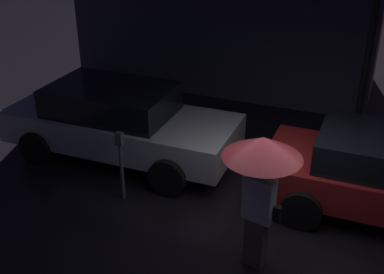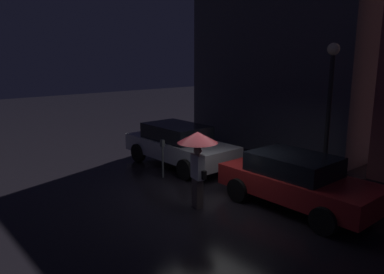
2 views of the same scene
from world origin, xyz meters
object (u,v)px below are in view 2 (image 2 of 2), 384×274
at_px(parking_meter, 163,154).
at_px(street_lamp_near, 330,92).
at_px(parked_car_silver, 179,144).
at_px(parked_car_red, 297,180).
at_px(pedestrian_with_umbrella, 198,148).

relative_size(parking_meter, street_lamp_near, 0.29).
height_order(parked_car_silver, parked_car_red, parked_car_silver).
xyz_separation_m(parked_car_red, pedestrian_with_umbrella, (-1.64, -1.94, 0.86)).
distance_m(pedestrian_with_umbrella, parking_meter, 2.75).
height_order(pedestrian_with_umbrella, parking_meter, pedestrian_with_umbrella).
relative_size(pedestrian_with_umbrella, parking_meter, 1.60).
bearing_deg(parked_car_silver, street_lamp_near, 30.78).
height_order(parked_car_red, parking_meter, parked_car_red).
bearing_deg(pedestrian_with_umbrella, parked_car_silver, 161.29).
xyz_separation_m(parked_car_silver, pedestrian_with_umbrella, (3.30, -2.00, 0.81)).
bearing_deg(parked_car_red, street_lamp_near, 105.56).
relative_size(parked_car_red, parking_meter, 3.28).
bearing_deg(parking_meter, parked_car_red, 16.13).
xyz_separation_m(pedestrian_with_umbrella, parking_meter, (-2.52, 0.73, -0.81)).
relative_size(parked_car_silver, street_lamp_near, 1.06).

